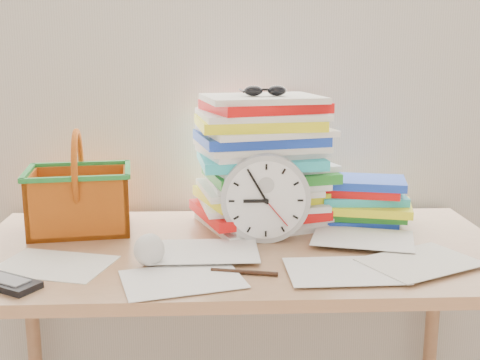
{
  "coord_description": "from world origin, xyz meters",
  "views": [
    {
      "loc": [
        -0.06,
        0.1,
        1.26
      ],
      "look_at": [
        0.0,
        1.6,
        0.93
      ],
      "focal_mm": 45.0,
      "sensor_mm": 36.0,
      "label": 1
    }
  ],
  "objects_px": {
    "book_stack": "(362,201)",
    "calculator": "(8,283)",
    "basket": "(79,182)",
    "paper_stack": "(263,161)",
    "clock": "(265,198)",
    "desk": "(239,273)"
  },
  "relations": [
    {
      "from": "paper_stack",
      "to": "basket",
      "type": "xyz_separation_m",
      "value": [
        -0.52,
        -0.04,
        -0.05
      ]
    },
    {
      "from": "clock",
      "to": "basket",
      "type": "distance_m",
      "value": 0.53
    },
    {
      "from": "paper_stack",
      "to": "calculator",
      "type": "distance_m",
      "value": 0.77
    },
    {
      "from": "basket",
      "to": "paper_stack",
      "type": "bearing_deg",
      "value": -4.05
    },
    {
      "from": "desk",
      "to": "calculator",
      "type": "height_order",
      "value": "calculator"
    },
    {
      "from": "clock",
      "to": "basket",
      "type": "relative_size",
      "value": 0.84
    },
    {
      "from": "basket",
      "to": "clock",
      "type": "bearing_deg",
      "value": -21.2
    },
    {
      "from": "book_stack",
      "to": "paper_stack",
      "type": "bearing_deg",
      "value": 177.97
    },
    {
      "from": "desk",
      "to": "clock",
      "type": "bearing_deg",
      "value": 30.11
    },
    {
      "from": "paper_stack",
      "to": "basket",
      "type": "relative_size",
      "value": 1.33
    },
    {
      "from": "desk",
      "to": "book_stack",
      "type": "distance_m",
      "value": 0.44
    },
    {
      "from": "paper_stack",
      "to": "calculator",
      "type": "bearing_deg",
      "value": -142.84
    },
    {
      "from": "paper_stack",
      "to": "basket",
      "type": "height_order",
      "value": "paper_stack"
    },
    {
      "from": "book_stack",
      "to": "calculator",
      "type": "height_order",
      "value": "book_stack"
    },
    {
      "from": "desk",
      "to": "clock",
      "type": "relative_size",
      "value": 5.89
    },
    {
      "from": "basket",
      "to": "book_stack",
      "type": "bearing_deg",
      "value": -6.16
    },
    {
      "from": "clock",
      "to": "basket",
      "type": "bearing_deg",
      "value": 166.7
    },
    {
      "from": "calculator",
      "to": "paper_stack",
      "type": "bearing_deg",
      "value": 68.8
    },
    {
      "from": "desk",
      "to": "paper_stack",
      "type": "bearing_deg",
      "value": 68.9
    },
    {
      "from": "book_stack",
      "to": "basket",
      "type": "bearing_deg",
      "value": -178.26
    },
    {
      "from": "paper_stack",
      "to": "calculator",
      "type": "relative_size",
      "value": 2.59
    },
    {
      "from": "basket",
      "to": "calculator",
      "type": "height_order",
      "value": "basket"
    }
  ]
}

